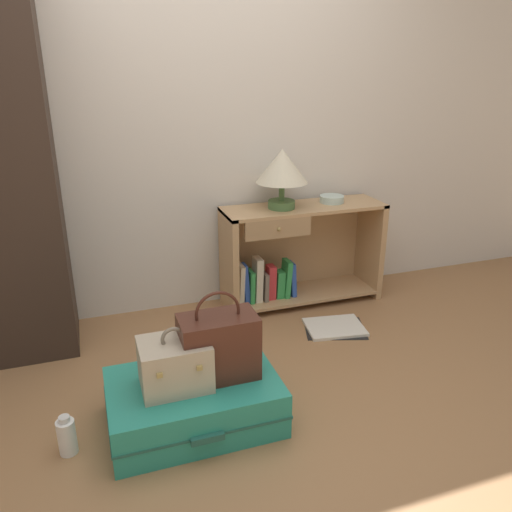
% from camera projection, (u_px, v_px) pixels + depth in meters
% --- Properties ---
extents(ground_plane, '(9.00, 9.00, 0.00)m').
position_uv_depth(ground_plane, '(263.00, 443.00, 2.19)').
color(ground_plane, '#9E7047').
extents(back_wall, '(6.40, 0.10, 2.60)m').
position_uv_depth(back_wall, '(180.00, 105.00, 3.05)').
color(back_wall, silver).
rests_on(back_wall, ground_plane).
extents(bookshelf, '(1.07, 0.35, 0.67)m').
position_uv_depth(bookshelf, '(294.00, 255.00, 3.40)').
color(bookshelf, tan).
rests_on(bookshelf, ground_plane).
extents(table_lamp, '(0.33, 0.33, 0.37)m').
position_uv_depth(table_lamp, '(282.00, 168.00, 3.14)').
color(table_lamp, '#4C7542').
rests_on(table_lamp, bookshelf).
extents(bowl, '(0.16, 0.16, 0.04)m').
position_uv_depth(bowl, '(332.00, 199.00, 3.36)').
color(bowl, silver).
rests_on(bowl, bookshelf).
extents(suitcase_large, '(0.76, 0.51, 0.22)m').
position_uv_depth(suitcase_large, '(194.00, 402.00, 2.28)').
color(suitcase_large, teal).
rests_on(suitcase_large, ground_plane).
extents(train_case, '(0.30, 0.24, 0.29)m').
position_uv_depth(train_case, '(175.00, 364.00, 2.17)').
color(train_case, '#B7A88E').
rests_on(train_case, suitcase_large).
extents(handbag, '(0.34, 0.19, 0.41)m').
position_uv_depth(handbag, '(219.00, 346.00, 2.23)').
color(handbag, '#472319').
rests_on(handbag, suitcase_large).
extents(bottle, '(0.08, 0.08, 0.18)m').
position_uv_depth(bottle, '(67.00, 436.00, 2.11)').
color(bottle, white).
rests_on(bottle, ground_plane).
extents(open_book_on_floor, '(0.43, 0.38, 0.02)m').
position_uv_depth(open_book_on_floor, '(335.00, 327.00, 3.13)').
color(open_book_on_floor, white).
rests_on(open_book_on_floor, ground_plane).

